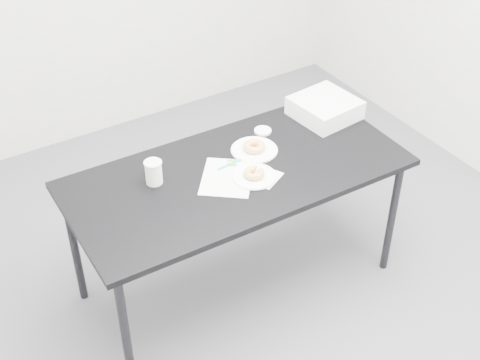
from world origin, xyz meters
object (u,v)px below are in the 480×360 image
plate_near (254,176)px  donut_far (254,146)px  table (237,180)px  plate_far (254,150)px  donut_near (254,173)px  bakery_box (325,108)px  coffee_cup (154,172)px  scorecard (227,177)px  pen (229,165)px

plate_near → donut_far: (0.13, 0.19, 0.02)m
table → plate_far: (0.17, 0.11, 0.06)m
table → donut_near: size_ratio=16.54×
table → bakery_box: bakery_box is taller
donut_near → coffee_cup: bearing=153.1°
scorecard → pen: (0.06, 0.08, 0.01)m
pen → donut_far: size_ratio=1.25×
scorecard → donut_near: (0.11, -0.07, 0.02)m
bakery_box → scorecard: bearing=-170.8°
plate_far → bakery_box: size_ratio=0.77×
scorecard → pen: bearing=90.7°
pen → donut_far: (0.18, 0.05, 0.02)m
plate_far → table: bearing=-148.1°
pen → plate_near: pen is taller
plate_far → coffee_cup: bearing=177.3°
pen → donut_far: bearing=10.3°
plate_near → donut_near: donut_near is taller
coffee_cup → plate_near: bearing=-26.9°
table → scorecard: size_ratio=5.57×
donut_near → bakery_box: size_ratio=0.33×
donut_near → bakery_box: 0.70m
pen → plate_far: 0.19m
plate_far → coffee_cup: coffee_cup is taller
pen → plate_near: (0.05, -0.15, -0.00)m
scorecard → donut_far: size_ratio=2.69×
table → bakery_box: size_ratio=5.42×
donut_far → bakery_box: 0.52m
scorecard → plate_far: size_ratio=1.26×
table → donut_far: (0.17, 0.11, 0.08)m
bakery_box → plate_far: bearing=-177.3°
scorecard → plate_far: plate_far is taller
plate_near → coffee_cup: bearing=153.1°
scorecard → coffee_cup: coffee_cup is taller
bakery_box → plate_near: bearing=-163.0°
pen → scorecard: bearing=-132.3°
scorecard → donut_near: size_ratio=2.97×
scorecard → bakery_box: size_ratio=0.97×
table → plate_far: size_ratio=7.05×
pen → bakery_box: size_ratio=0.45×
plate_near → plate_far: (0.13, 0.19, -0.00)m
donut_far → bakery_box: (0.52, 0.08, 0.03)m
pen → donut_near: 0.16m
donut_near → scorecard: bearing=149.3°
donut_near → donut_far: 0.23m
donut_far → coffee_cup: 0.56m
plate_far → plate_near: bearing=-123.1°
pen → coffee_cup: bearing=164.5°
scorecard → donut_far: (0.24, 0.13, 0.02)m
scorecard → donut_near: 0.14m
pen → coffee_cup: 0.39m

